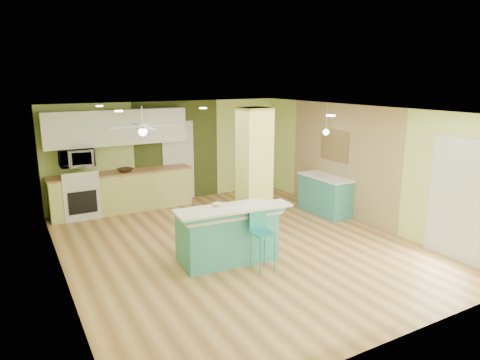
% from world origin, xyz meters
% --- Properties ---
extents(floor, '(6.00, 7.00, 0.01)m').
position_xyz_m(floor, '(0.00, 0.00, -0.01)').
color(floor, brown).
rests_on(floor, ground).
extents(ceiling, '(6.00, 7.00, 0.01)m').
position_xyz_m(ceiling, '(0.00, 0.00, 2.50)').
color(ceiling, white).
rests_on(ceiling, wall_back).
extents(wall_back, '(6.00, 0.01, 2.50)m').
position_xyz_m(wall_back, '(0.00, 3.50, 1.25)').
color(wall_back, '#CDE37A').
rests_on(wall_back, floor).
extents(wall_front, '(6.00, 0.01, 2.50)m').
position_xyz_m(wall_front, '(0.00, -3.50, 1.25)').
color(wall_front, '#CDE37A').
rests_on(wall_front, floor).
extents(wall_left, '(0.01, 7.00, 2.50)m').
position_xyz_m(wall_left, '(-3.00, 0.00, 1.25)').
color(wall_left, '#CDE37A').
rests_on(wall_left, floor).
extents(wall_right, '(0.01, 7.00, 2.50)m').
position_xyz_m(wall_right, '(3.00, 0.00, 1.25)').
color(wall_right, '#CDE37A').
rests_on(wall_right, floor).
extents(wood_panel, '(0.02, 3.40, 2.50)m').
position_xyz_m(wood_panel, '(2.99, 0.60, 1.25)').
color(wood_panel, '#957A55').
rests_on(wood_panel, floor).
extents(olive_accent, '(2.20, 0.02, 2.50)m').
position_xyz_m(olive_accent, '(0.20, 3.49, 1.25)').
color(olive_accent, '#3C461C').
rests_on(olive_accent, floor).
extents(interior_door, '(0.82, 0.05, 2.00)m').
position_xyz_m(interior_door, '(0.20, 3.46, 1.00)').
color(interior_door, silver).
rests_on(interior_door, floor).
extents(french_door, '(0.04, 1.08, 2.10)m').
position_xyz_m(french_door, '(2.97, -2.30, 1.05)').
color(french_door, silver).
rests_on(french_door, floor).
extents(column, '(0.55, 0.55, 2.50)m').
position_xyz_m(column, '(0.65, 0.50, 1.25)').
color(column, '#D4D964').
rests_on(column, floor).
extents(kitchen_run, '(3.25, 0.63, 0.94)m').
position_xyz_m(kitchen_run, '(-1.30, 3.20, 0.47)').
color(kitchen_run, '#CDCC6B').
rests_on(kitchen_run, floor).
extents(stove, '(0.76, 0.66, 1.08)m').
position_xyz_m(stove, '(-2.25, 3.19, 0.46)').
color(stove, silver).
rests_on(stove, floor).
extents(upper_cabinets, '(3.20, 0.34, 0.80)m').
position_xyz_m(upper_cabinets, '(-1.30, 3.32, 1.95)').
color(upper_cabinets, white).
rests_on(upper_cabinets, wall_back).
extents(microwave, '(0.70, 0.48, 0.39)m').
position_xyz_m(microwave, '(-2.25, 3.20, 1.35)').
color(microwave, silver).
rests_on(microwave, wall_back).
extents(ceiling_fan, '(1.41, 1.41, 0.61)m').
position_xyz_m(ceiling_fan, '(-1.10, 2.00, 2.08)').
color(ceiling_fan, silver).
rests_on(ceiling_fan, ceiling).
extents(pendant_lamp, '(0.14, 0.14, 0.69)m').
position_xyz_m(pendant_lamp, '(2.65, 0.75, 1.88)').
color(pendant_lamp, silver).
rests_on(pendant_lamp, ceiling).
extents(wall_decor, '(0.03, 0.90, 0.70)m').
position_xyz_m(wall_decor, '(2.96, 0.80, 1.55)').
color(wall_decor, brown).
rests_on(wall_decor, wood_panel).
extents(peninsula, '(1.93, 1.12, 1.02)m').
position_xyz_m(peninsula, '(-0.47, -0.48, 0.47)').
color(peninsula, teal).
rests_on(peninsula, floor).
extents(bar_stool, '(0.34, 0.34, 0.99)m').
position_xyz_m(bar_stool, '(-0.16, -1.06, 0.66)').
color(bar_stool, teal).
rests_on(bar_stool, floor).
extents(side_counter, '(0.58, 1.35, 0.87)m').
position_xyz_m(side_counter, '(2.70, 0.76, 0.44)').
color(side_counter, teal).
rests_on(side_counter, floor).
extents(fruit_bowl, '(0.44, 0.44, 0.08)m').
position_xyz_m(fruit_bowl, '(-1.23, 3.13, 0.98)').
color(fruit_bowl, '#372216').
rests_on(fruit_bowl, kitchen_run).
extents(canister, '(0.16, 0.16, 0.17)m').
position_xyz_m(canister, '(-0.67, -0.53, 0.97)').
color(canister, gold).
rests_on(canister, peninsula).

